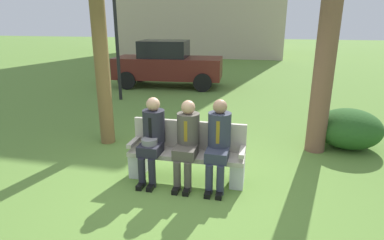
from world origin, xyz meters
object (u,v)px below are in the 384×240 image
Objects in this scene: seated_man_left at (152,135)px; street_lamp at (116,33)px; parked_car_near at (168,64)px; park_bench at (187,153)px; seated_man_middle at (187,138)px; seated_man_right at (218,139)px; shrub_near_bench at (348,129)px.

street_lamp reaches higher than seated_man_left.
parked_car_near is (-1.90, 7.09, 0.12)m from seated_man_left.
park_bench is 0.32m from seated_man_middle.
parked_car_near is at bearing 112.36° from seated_man_right.
seated_man_right is 6.19m from street_lamp.
street_lamp is (-2.75, 4.76, 1.30)m from seated_man_left.
street_lamp reaches higher than parked_car_near.
seated_man_middle is at bearing -70.99° from parked_car_near.
park_bench is 1.36× the size of seated_man_right.
street_lamp reaches higher than shrub_near_bench.
seated_man_right is at bearing -51.60° from street_lamp.
seated_man_left is at bearing -165.74° from park_bench.
park_bench is at bearing -70.88° from parked_car_near.
seated_man_left reaches higher than seated_man_middle.
seated_man_left is 0.98× the size of seated_man_right.
parked_car_near is (-2.44, 7.09, 0.13)m from seated_man_middle.
street_lamp is (-0.85, -2.34, 1.18)m from parked_car_near.
street_lamp is at bearing 120.00° from seated_man_left.
seated_man_left is (-0.52, -0.13, 0.30)m from park_bench.
park_bench is at bearing 166.15° from seated_man_right.
seated_man_left is at bearing -147.92° from shrub_near_bench.
seated_man_right reaches higher than seated_man_left.
seated_man_middle is 5.92m from street_lamp.
parked_car_near reaches higher than shrub_near_bench.
seated_man_right is at bearing -137.82° from shrub_near_bench.
seated_man_right reaches higher than park_bench.
park_bench is 5.88m from street_lamp.
seated_man_middle is 0.32× the size of parked_car_near.
seated_man_middle is at bearing -55.30° from street_lamp.
shrub_near_bench is 7.24m from parked_car_near.
shrub_near_bench is (2.73, 2.05, -0.33)m from seated_man_middle.
park_bench is 1.39× the size of seated_man_left.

